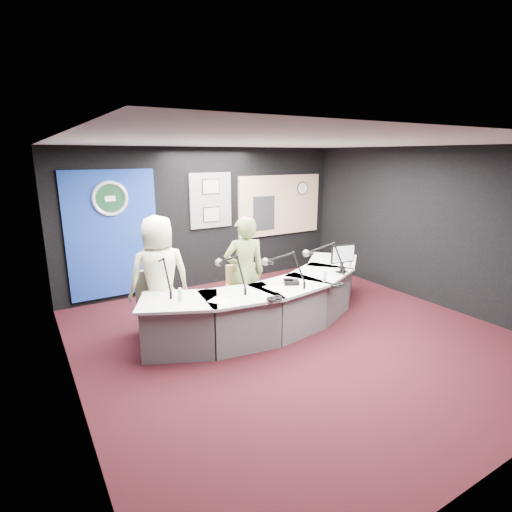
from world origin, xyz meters
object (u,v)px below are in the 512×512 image
armchair_right (245,300)px  person_woman (245,273)px  person_man (159,277)px  broadcast_desk (272,302)px  armchair_left (161,307)px

armchair_right → person_woman: 0.44m
person_man → armchair_right: bearing=167.2°
broadcast_desk → person_woman: size_ratio=2.56×
armchair_left → person_woman: (1.23, -0.36, 0.43)m
broadcast_desk → armchair_right: size_ratio=5.17×
armchair_left → person_man: (0.00, 0.00, 0.46)m
person_woman → armchair_left: bearing=-1.1°
armchair_right → person_man: person_man is taller
broadcast_desk → armchair_left: bearing=161.2°
armchair_right → person_man: 1.36m
armchair_right → person_woman: (0.00, 0.00, 0.44)m
person_man → broadcast_desk: bearing=164.9°
armchair_left → armchair_right: armchair_left is taller
broadcast_desk → armchair_right: bearing=154.4°
broadcast_desk → armchair_left: (-1.62, 0.55, 0.07)m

